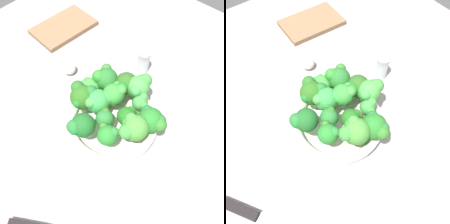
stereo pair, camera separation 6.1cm
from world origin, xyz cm
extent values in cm
cube|color=gray|center=(0.00, 0.00, -1.25)|extent=(130.00, 130.00, 2.50)
cylinder|color=silver|center=(0.95, 2.82, 0.93)|extent=(23.43, 23.43, 1.87)
torus|color=silver|center=(0.95, 2.82, 3.01)|extent=(24.41, 24.41, 2.29)
cylinder|color=#92CB58|center=(-5.70, 6.35, 5.17)|extent=(2.71, 2.71, 2.03)
sphere|color=#38833A|center=(-5.70, 6.35, 7.50)|extent=(4.06, 4.06, 4.06)
sphere|color=#338335|center=(-5.38, 7.99, 8.08)|extent=(2.28, 2.28, 2.28)
sphere|color=green|center=(-7.14, 6.21, 8.40)|extent=(2.42, 2.42, 2.42)
cylinder|color=#97C861|center=(1.34, -1.72, 5.04)|extent=(2.58, 2.58, 1.76)
sphere|color=green|center=(1.34, -1.72, 7.97)|extent=(6.30, 6.30, 6.30)
sphere|color=green|center=(-0.67, -0.58, 8.85)|extent=(3.38, 3.38, 3.38)
sphere|color=#3E8A3F|center=(3.46, -2.05, 9.24)|extent=(2.91, 2.91, 2.91)
cylinder|color=#7EBA56|center=(3.86, 3.04, 5.15)|extent=(1.82, 1.82, 1.99)
sphere|color=#256A2D|center=(3.86, 3.04, 7.66)|extent=(4.66, 4.66, 4.66)
sphere|color=#2C621D|center=(2.69, 2.29, 8.82)|extent=(2.03, 2.03, 2.03)
sphere|color=#1C661E|center=(3.12, 1.83, 8.19)|extent=(1.90, 1.90, 1.90)
cylinder|color=#79B454|center=(8.99, 0.93, 5.54)|extent=(2.23, 2.23, 2.77)
sphere|color=#1A5921|center=(8.99, 0.93, 8.84)|extent=(5.90, 5.90, 5.90)
sphere|color=#1B6629|center=(11.39, 0.58, 9.53)|extent=(2.74, 2.74, 2.74)
sphere|color=#23682D|center=(10.99, -0.34, 9.64)|extent=(3.49, 3.49, 3.49)
cylinder|color=#8BBE66|center=(-2.73, -0.10, 5.27)|extent=(2.08, 2.08, 2.22)
sphere|color=#328832|center=(-2.73, -0.10, 8.28)|extent=(5.84, 5.84, 5.84)
sphere|color=#2E842E|center=(-0.68, 0.38, 8.66)|extent=(2.92, 2.92, 2.92)
sphere|color=#3F873E|center=(-4.32, 1.21, 9.66)|extent=(2.73, 2.73, 2.73)
sphere|color=green|center=(-5.03, -0.59, 8.79)|extent=(3.09, 3.09, 3.09)
cylinder|color=#92D664|center=(3.19, -5.31, 5.16)|extent=(2.70, 2.70, 2.02)
sphere|color=#275E1A|center=(3.19, -5.31, 8.27)|extent=(6.46, 6.46, 6.46)
sphere|color=#246122|center=(2.54, -7.60, 9.78)|extent=(3.52, 3.52, 3.52)
sphere|color=#21652D|center=(1.20, -4.16, 9.59)|extent=(3.43, 3.43, 3.43)
sphere|color=#1D6A23|center=(5.45, -4.69, 8.69)|extent=(2.68, 2.68, 2.68)
cylinder|color=#9BD66C|center=(6.91, 6.75, 5.34)|extent=(1.83, 1.83, 2.37)
sphere|color=#247428|center=(6.91, 6.75, 8.15)|extent=(5.01, 5.01, 5.01)
sphere|color=#256F2E|center=(5.67, 7.70, 9.22)|extent=(2.51, 2.51, 2.51)
sphere|color=#306A23|center=(6.11, 4.79, 9.01)|extent=(2.06, 2.06, 2.06)
cylinder|color=#9FD86D|center=(-0.88, -6.61, 4.96)|extent=(1.95, 1.95, 1.61)
sphere|color=#398E36|center=(-0.88, -6.61, 7.42)|extent=(5.11, 5.11, 5.11)
sphere|color=#357F2D|center=(-1.60, -8.50, 7.88)|extent=(2.06, 2.06, 2.06)
sphere|color=#3C852D|center=(-2.75, -6.04, 8.31)|extent=(2.40, 2.40, 2.40)
sphere|color=green|center=(0.37, -8.13, 8.26)|extent=(2.17, 2.17, 2.17)
cylinder|color=#9EC771|center=(0.16, 6.65, 5.40)|extent=(1.99, 1.99, 2.49)
sphere|color=#1D5E1A|center=(0.16, 6.65, 8.20)|extent=(4.80, 4.80, 4.80)
sphere|color=#216123|center=(-1.26, 6.25, 8.93)|extent=(1.94, 1.94, 1.94)
sphere|color=#21611B|center=(-1.60, 6.72, 8.84)|extent=(2.37, 2.37, 2.37)
cylinder|color=#9BD968|center=(-4.93, -4.52, 5.53)|extent=(2.35, 2.35, 2.75)
sphere|color=#246627|center=(-4.93, -4.52, 8.90)|extent=(6.14, 6.14, 6.14)
sphere|color=#316E29|center=(-6.70, -6.11, 10.19)|extent=(2.83, 2.83, 2.83)
sphere|color=#297727|center=(-3.36, -5.80, 10.33)|extent=(3.41, 3.41, 3.41)
cylinder|color=#89C869|center=(-8.66, 3.39, 5.39)|extent=(1.98, 1.98, 2.47)
sphere|color=#42923E|center=(-8.66, 3.39, 8.63)|extent=(6.17, 6.17, 6.17)
sphere|color=#3B8638|center=(-10.76, 3.87, 9.91)|extent=(3.63, 3.63, 3.63)
sphere|color=#368532|center=(-10.64, 2.48, 9.04)|extent=(2.83, 2.83, 2.83)
sphere|color=green|center=(-6.80, 4.01, 9.70)|extent=(3.22, 3.22, 3.22)
cylinder|color=#7BC44F|center=(-7.83, -0.30, 5.11)|extent=(2.23, 2.23, 1.91)
sphere|color=#27571D|center=(-7.83, -0.30, 8.06)|extent=(6.14, 6.14, 6.14)
sphere|color=#1F6220|center=(-9.44, 1.43, 8.94)|extent=(2.52, 2.52, 2.52)
sphere|color=#1F681C|center=(-5.39, 0.61, 9.28)|extent=(3.22, 3.22, 3.22)
cylinder|color=#76C454|center=(-3.15, 11.61, 5.01)|extent=(2.02, 2.02, 1.71)
sphere|color=#247026|center=(-3.15, 11.61, 7.95)|extent=(6.41, 6.41, 6.41)
sphere|color=#21662F|center=(-4.15, 9.85, 8.71)|extent=(3.34, 3.34, 3.34)
sphere|color=#2D6D25|center=(-3.29, 14.27, 8.61)|extent=(3.44, 3.44, 3.44)
sphere|color=#24672D|center=(-4.03, 13.43, 8.57)|extent=(3.55, 3.55, 3.55)
cylinder|color=#89BF58|center=(1.36, 10.59, 5.51)|extent=(2.45, 2.45, 2.71)
sphere|color=#428733|center=(1.36, 10.59, 8.95)|extent=(6.41, 6.41, 6.41)
sphere|color=#398735|center=(3.85, 9.82, 9.63)|extent=(3.66, 3.66, 3.66)
sphere|color=#3E872F|center=(1.59, 8.71, 9.30)|extent=(3.26, 3.26, 3.26)
sphere|color=#418C3B|center=(0.91, 8.74, 10.54)|extent=(2.85, 2.85, 2.85)
cube|color=black|center=(32.08, 6.80, 0.75)|extent=(7.01, 9.28, 1.50)
cube|color=brown|center=(-17.18, -37.34, 0.80)|extent=(22.33, 15.28, 1.60)
sphere|color=silver|center=(-4.44, -20.11, 2.02)|extent=(4.05, 4.05, 4.05)
cylinder|color=silver|center=(-20.68, -3.64, 3.18)|extent=(3.55, 3.55, 6.36)
cylinder|color=#B5BCC6|center=(-20.68, -3.64, 6.98)|extent=(3.72, 3.72, 1.24)
camera|label=1|loc=(24.98, 24.59, 58.68)|focal=38.80mm
camera|label=2|loc=(20.49, 28.70, 58.68)|focal=38.80mm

